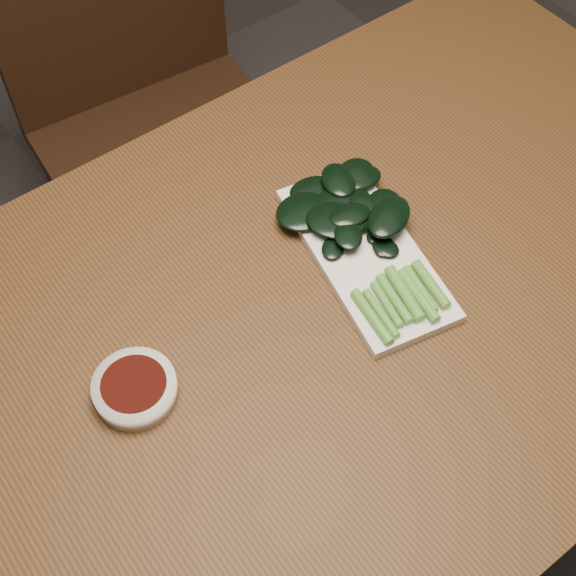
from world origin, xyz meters
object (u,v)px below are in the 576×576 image
(sauce_bowl, at_px, (135,389))
(serving_plate, at_px, (366,253))
(gai_lan, at_px, (358,220))
(table, at_px, (309,341))
(chair_far, at_px, (154,114))

(sauce_bowl, relative_size, serving_plate, 0.32)
(sauce_bowl, height_order, serving_plate, sauce_bowl)
(sauce_bowl, xyz_separation_m, gai_lan, (0.37, 0.03, 0.01))
(sauce_bowl, bearing_deg, serving_plate, -1.02)
(table, bearing_deg, gai_lan, 27.11)
(sauce_bowl, distance_m, serving_plate, 0.35)
(chair_far, bearing_deg, table, -96.94)
(table, bearing_deg, sauce_bowl, 171.99)
(chair_far, xyz_separation_m, serving_plate, (-0.03, -0.66, 0.27))
(chair_far, xyz_separation_m, gai_lan, (-0.02, -0.62, 0.29))
(table, xyz_separation_m, gai_lan, (0.13, 0.07, 0.10))
(serving_plate, height_order, gai_lan, gai_lan)
(table, xyz_separation_m, chair_far, (0.15, 0.69, -0.19))
(chair_far, xyz_separation_m, sauce_bowl, (-0.38, -0.66, 0.28))
(chair_far, height_order, serving_plate, chair_far)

